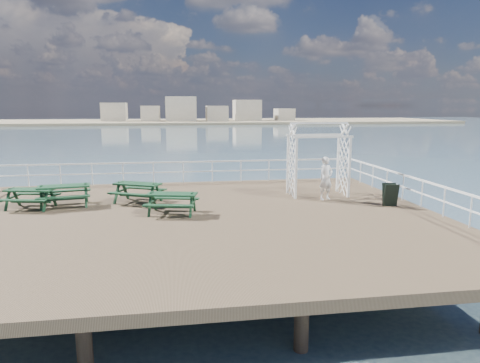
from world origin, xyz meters
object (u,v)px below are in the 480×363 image
Objects in this scene: picnic_table_c at (172,199)px; picnic_table_d at (30,194)px; person at (326,178)px; picnic_table_b at (138,188)px; picnic_table_a at (64,191)px; trellis_arbor at (318,163)px.

picnic_table_d is at bearing 175.13° from picnic_table_c.
picnic_table_c is 6.45m from person.
person is at bearing 21.05° from picnic_table_b.
picnic_table_a is 1.07× the size of picnic_table_d.
picnic_table_a reaches higher than picnic_table_b.
trellis_arbor reaches higher than person.
picnic_table_c is 0.64× the size of trellis_arbor.
picnic_table_c is (4.13, -1.88, -0.04)m from picnic_table_a.
picnic_table_b is at bearing 154.13° from person.
picnic_table_c reaches higher than picnic_table_d.
picnic_table_b is 0.73× the size of trellis_arbor.
person reaches higher than picnic_table_d.
trellis_arbor is at bearing 71.01° from person.
trellis_arbor reaches higher than picnic_table_c.
picnic_table_a is 1.19× the size of person.
picnic_table_b is at bearing 17.46° from picnic_table_d.
picnic_table_a is 1.04× the size of picnic_table_c.
picnic_table_a is 10.41m from trellis_arbor.
trellis_arbor is 1.76× the size of person.
picnic_table_d is (-1.18, -0.21, -0.05)m from picnic_table_a.
picnic_table_c is 5.56m from picnic_table_d.
trellis_arbor is 1.07m from person.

